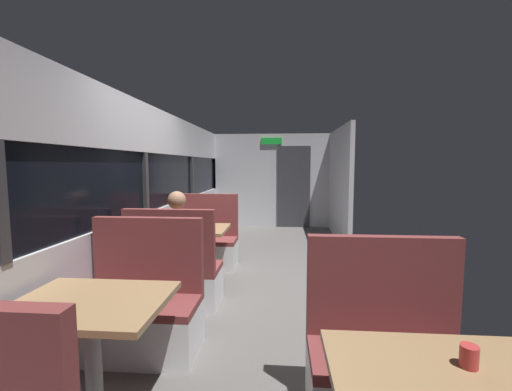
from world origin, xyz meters
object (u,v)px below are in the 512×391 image
dining_table_near_window (91,316)px  coffee_cup_secondary (183,224)px  bench_mid_window_facing_end (175,277)px  bench_mid_window_facing_entry (205,246)px  coffee_cup_primary (469,356)px  seated_passenger (177,257)px  bench_near_window_facing_entry (142,313)px  bench_front_aisle_facing_entry (388,369)px  dining_table_mid_window (192,235)px

dining_table_near_window → coffee_cup_secondary: bearing=93.0°
bench_mid_window_facing_end → bench_mid_window_facing_entry: same height
dining_table_near_window → coffee_cup_primary: bearing=-15.0°
seated_passenger → coffee_cup_primary: size_ratio=14.00×
bench_near_window_facing_entry → bench_front_aisle_facing_entry: bearing=-18.5°
bench_mid_window_facing_end → coffee_cup_secondary: size_ratio=12.22×
bench_near_window_facing_entry → bench_front_aisle_facing_entry: 1.89m
bench_front_aisle_facing_entry → seated_passenger: seated_passenger is taller
dining_table_mid_window → coffee_cup_primary: bearing=-55.5°
coffee_cup_primary → bench_mid_window_facing_entry: bearing=118.8°
dining_table_near_window → bench_mid_window_facing_entry: 2.97m
coffee_cup_secondary → bench_mid_window_facing_entry: bearing=80.9°
dining_table_mid_window → coffee_cup_primary: coffee_cup_primary is taller
dining_table_near_window → bench_front_aisle_facing_entry: (1.79, 0.10, -0.31)m
bench_mid_window_facing_end → seated_passenger: size_ratio=0.87×
dining_table_mid_window → seated_passenger: size_ratio=0.71×
dining_table_near_window → bench_front_aisle_facing_entry: 1.82m
bench_front_aisle_facing_entry → coffee_cup_secondary: bench_front_aisle_facing_entry is taller
bench_mid_window_facing_end → coffee_cup_secondary: 0.82m
seated_passenger → coffee_cup_secondary: size_ratio=14.00×
dining_table_mid_window → bench_mid_window_facing_entry: (0.00, 0.70, -0.31)m
bench_near_window_facing_entry → dining_table_mid_window: bench_near_window_facing_entry is taller
bench_mid_window_facing_end → seated_passenger: bearing=90.0°
bench_mid_window_facing_end → coffee_cup_secondary: bearing=99.9°
bench_near_window_facing_entry → seated_passenger: 0.95m
bench_mid_window_facing_entry → coffee_cup_primary: size_ratio=12.22×
seated_passenger → coffee_cup_secondary: (-0.12, 0.60, 0.25)m
bench_front_aisle_facing_entry → seated_passenger: 2.36m
seated_passenger → coffee_cup_primary: bearing=-48.3°
bench_mid_window_facing_end → dining_table_mid_window: bearing=90.0°
bench_mid_window_facing_end → bench_front_aisle_facing_entry: bearing=-39.1°
dining_table_near_window → bench_front_aisle_facing_entry: bench_front_aisle_facing_entry is taller
bench_front_aisle_facing_entry → coffee_cup_primary: 0.77m
bench_near_window_facing_entry → bench_mid_window_facing_entry: same height
bench_front_aisle_facing_entry → bench_mid_window_facing_end: bearing=140.9°
dining_table_near_window → bench_mid_window_facing_entry: bearing=90.0°
coffee_cup_primary → coffee_cup_secondary: bearing=126.4°
bench_mid_window_facing_end → bench_front_aisle_facing_entry: 2.31m
dining_table_mid_window → seated_passenger: (0.00, -0.63, -0.10)m
dining_table_mid_window → coffee_cup_secondary: size_ratio=10.00×
dining_table_mid_window → bench_front_aisle_facing_entry: bench_front_aisle_facing_entry is taller
bench_front_aisle_facing_entry → coffee_cup_secondary: size_ratio=12.22×
bench_mid_window_facing_end → bench_mid_window_facing_entry: size_ratio=1.00×
bench_mid_window_facing_end → coffee_cup_primary: (1.90, -2.06, 0.46)m
seated_passenger → bench_front_aisle_facing_entry: bearing=-40.4°
coffee_cup_primary → bench_mid_window_facing_end: bearing=132.7°
dining_table_mid_window → bench_mid_window_facing_entry: 0.77m
bench_front_aisle_facing_entry → seated_passenger: bearing=139.6°
dining_table_near_window → bench_near_window_facing_entry: bearing=90.0°
dining_table_near_window → coffee_cup_primary: size_ratio=10.00×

